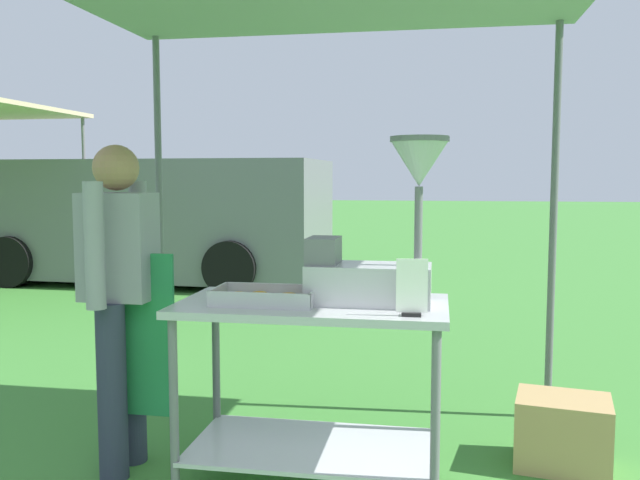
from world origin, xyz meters
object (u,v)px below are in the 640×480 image
Objects in this scene: menu_sign at (412,292)px; supply_crate at (563,432)px; donut_cart at (312,357)px; van_grey at (149,218)px; donut_tray at (266,299)px; donut_fryer at (380,245)px; vendor at (121,291)px.

supply_crate is (0.74, 0.66, -0.80)m from menu_sign.
van_grey is at bearing 120.51° from donut_cart.
donut_fryer reaches higher than donut_tray.
donut_tray is at bearing -160.77° from supply_crate.
donut_cart is 0.77× the size of vendor.
donut_tray is at bearing -170.99° from donut_fryer.
vendor is 6.38m from van_grey.
donut_cart is 6.82m from van_grey.
menu_sign reaches higher than donut_cart.
menu_sign reaches higher than donut_tray.
donut_cart is 0.63m from menu_sign.
supply_crate is (2.15, 0.41, -0.73)m from vendor.
menu_sign is at bearing -14.04° from donut_tray.
donut_cart is at bearing -0.39° from vendor.
van_grey is at bearing 122.72° from menu_sign.
donut_fryer reaches higher than menu_sign.
menu_sign is 0.05× the size of van_grey.
menu_sign is 0.47× the size of supply_crate.
donut_fryer is (0.51, 0.08, 0.25)m from donut_tray.
vendor reaches higher than supply_crate.
vendor is 2.31m from supply_crate.
vendor is at bearing 174.25° from donut_tray.
donut_fryer is 1.38m from supply_crate.
donut_fryer is at bearing 9.01° from donut_tray.
van_grey is at bearing 122.76° from donut_fryer.
donut_cart is at bearing 153.07° from menu_sign.
menu_sign is at bearing -57.28° from van_grey.
donut_tray is 0.29× the size of vendor.
supply_crate is at bearing 24.63° from donut_fryer.
donut_fryer is 3.15× the size of menu_sign.
van_grey is (-2.51, 5.87, -0.03)m from vendor.
donut_fryer reaches higher than donut_cart.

